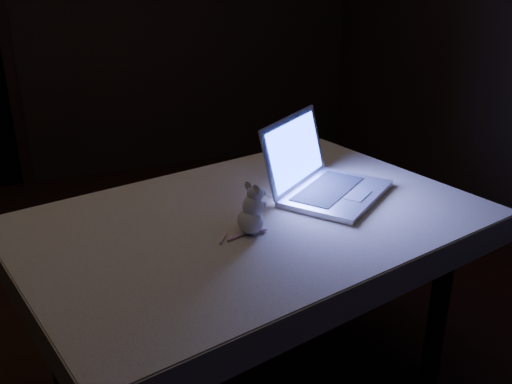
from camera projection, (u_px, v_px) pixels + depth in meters
name	position (u px, v px, depth m)	size (l,w,h in m)	color
floor	(174.00, 345.00, 2.76)	(5.00, 5.00, 0.00)	black
back_wall	(87.00, 15.00, 4.39)	(4.50, 0.04, 2.60)	black
table	(253.00, 312.00, 2.29)	(1.57, 1.01, 0.84)	black
tablecloth	(258.00, 231.00, 2.13)	(1.68, 1.12, 0.12)	beige
laptop	(338.00, 160.00, 2.23)	(0.45, 0.39, 0.30)	silver
plush_mouse	(250.00, 209.00, 1.96)	(0.13, 0.13, 0.18)	silver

